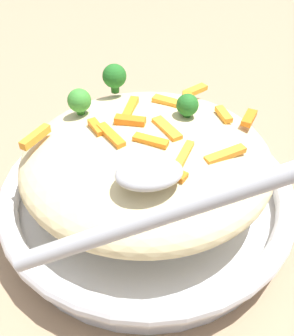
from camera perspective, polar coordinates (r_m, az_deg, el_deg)
ground_plane at (r=0.47m, az=0.00°, el=-6.30°), size 2.40×2.40×0.00m
serving_bowl at (r=0.45m, az=0.00°, el=-4.03°), size 0.31×0.31×0.05m
pasta_mound at (r=0.41m, az=0.00°, el=1.08°), size 0.25×0.24×0.07m
carrot_piece_0 at (r=0.36m, az=2.77°, el=-0.35°), size 0.03×0.03×0.01m
carrot_piece_1 at (r=0.47m, az=6.61°, el=10.53°), size 0.03×0.02×0.01m
carrot_piece_2 at (r=0.45m, az=5.64°, el=9.28°), size 0.01×0.03×0.01m
carrot_piece_3 at (r=0.38m, az=1.22°, el=3.84°), size 0.03×0.03×0.01m
carrot_piece_4 at (r=0.40m, az=-2.32°, el=6.47°), size 0.03×0.02×0.01m
carrot_piece_5 at (r=0.40m, az=-6.91°, el=5.44°), size 0.02×0.03×0.01m
carrot_piece_6 at (r=0.41m, az=-15.02°, el=4.15°), size 0.03×0.03×0.01m
carrot_piece_7 at (r=0.43m, az=-2.26°, el=8.22°), size 0.02×0.04×0.01m
carrot_piece_8 at (r=0.44m, az=3.04°, el=8.88°), size 0.03×0.03×0.01m
carrot_piece_9 at (r=0.40m, az=2.63°, el=5.55°), size 0.02×0.04×0.01m
carrot_piece_10 at (r=0.39m, az=-4.96°, el=4.49°), size 0.02×0.04×0.01m
carrot_piece_11 at (r=0.37m, az=4.96°, el=1.56°), size 0.03×0.04×0.01m
carrot_piece_12 at (r=0.38m, az=10.65°, el=1.83°), size 0.04×0.02×0.01m
carrot_piece_13 at (r=0.43m, az=13.79°, el=6.67°), size 0.02×0.03×0.01m
carrot_piece_14 at (r=0.43m, az=10.43°, el=7.24°), size 0.01×0.03×0.01m
broccoli_floret_0 at (r=0.46m, az=-4.47°, el=12.36°), size 0.03×0.03×0.03m
broccoli_floret_1 at (r=0.42m, az=5.55°, el=8.54°), size 0.02×0.02×0.02m
broccoli_floret_2 at (r=0.43m, az=-9.24°, el=9.06°), size 0.02×0.02×0.03m
serving_spoon at (r=0.30m, az=0.45°, el=-2.76°), size 0.18×0.13×0.09m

